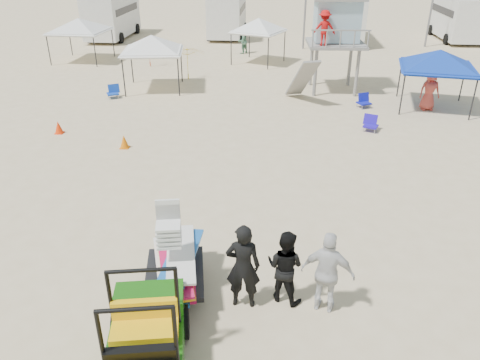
# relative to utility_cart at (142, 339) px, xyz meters

# --- Properties ---
(ground) EXTENTS (140.00, 140.00, 0.00)m
(ground) POSITION_rel_utility_cart_xyz_m (0.68, 2.23, -0.91)
(ground) COLOR beige
(ground) RESTS_ON ground
(utility_cart) EXTENTS (1.71, 2.76, 1.95)m
(utility_cart) POSITION_rel_utility_cart_xyz_m (0.00, 0.00, 0.00)
(utility_cart) COLOR #16560D
(utility_cart) RESTS_ON ground
(surf_trailer) EXTENTS (1.52, 2.37, 1.94)m
(surf_trailer) POSITION_rel_utility_cart_xyz_m (0.01, 2.34, -0.12)
(surf_trailer) COLOR black
(surf_trailer) RESTS_ON ground
(man_left) EXTENTS (0.71, 0.47, 1.94)m
(man_left) POSITION_rel_utility_cart_xyz_m (1.52, 2.04, 0.06)
(man_left) COLOR black
(man_left) RESTS_ON ground
(man_mid) EXTENTS (1.00, 0.91, 1.67)m
(man_mid) POSITION_rel_utility_cart_xyz_m (2.37, 2.29, -0.08)
(man_mid) COLOR black
(man_mid) RESTS_ON ground
(man_right) EXTENTS (1.15, 0.69, 1.84)m
(man_right) POSITION_rel_utility_cart_xyz_m (3.22, 2.04, 0.01)
(man_right) COLOR silver
(man_right) RESTS_ON ground
(lifeguard_tower) EXTENTS (2.89, 2.89, 4.41)m
(lifeguard_tower) POSITION_rel_utility_cart_xyz_m (4.71, 18.59, 2.37)
(lifeguard_tower) COLOR gray
(lifeguard_tower) RESTS_ON ground
(canopy_blue) EXTENTS (3.51, 3.51, 3.04)m
(canopy_blue) POSITION_rel_utility_cart_xyz_m (9.12, 16.00, 1.58)
(canopy_blue) COLOR black
(canopy_blue) RESTS_ON ground
(canopy_white_a) EXTENTS (3.21, 3.21, 3.14)m
(canopy_white_a) POSITION_rel_utility_cart_xyz_m (-4.37, 17.96, 1.68)
(canopy_white_a) COLOR black
(canopy_white_a) RESTS_ON ground
(canopy_white_b) EXTENTS (3.27, 3.27, 3.05)m
(canopy_white_b) POSITION_rel_utility_cart_xyz_m (-10.62, 24.04, 1.59)
(canopy_white_b) COLOR black
(canopy_white_b) RESTS_ON ground
(canopy_white_c) EXTENTS (3.50, 3.50, 3.15)m
(canopy_white_c) POSITION_rel_utility_cart_xyz_m (0.67, 24.37, 1.69)
(canopy_white_c) COLOR black
(canopy_white_c) RESTS_ON ground
(umbrella_a) EXTENTS (2.16, 2.19, 1.76)m
(umbrella_a) POSITION_rel_utility_cart_xyz_m (-5.91, 22.81, -0.03)
(umbrella_a) COLOR #BF3714
(umbrella_a) RESTS_ON ground
(umbrella_b) EXTENTS (2.71, 2.70, 1.75)m
(umbrella_b) POSITION_rel_utility_cart_xyz_m (-2.98, 20.05, -0.04)
(umbrella_b) COLOR gold
(umbrella_b) RESTS_ON ground
(cone_near) EXTENTS (0.34, 0.34, 0.50)m
(cone_near) POSITION_rel_utility_cart_xyz_m (-6.62, 11.31, -0.66)
(cone_near) COLOR #FF3408
(cone_near) RESTS_ON ground
(cone_far) EXTENTS (0.34, 0.34, 0.50)m
(cone_far) POSITION_rel_utility_cart_xyz_m (-3.54, 10.07, -0.66)
(cone_far) COLOR orange
(cone_far) RESTS_ON ground
(beach_chair_a) EXTENTS (0.71, 0.79, 0.64)m
(beach_chair_a) POSITION_rel_utility_cart_xyz_m (-6.03, 16.27, -0.60)
(beach_chair_a) COLOR #0F3AAC
(beach_chair_a) RESTS_ON ground
(beach_chair_b) EXTENTS (0.71, 0.78, 0.64)m
(beach_chair_b) POSITION_rel_utility_cart_xyz_m (6.02, 15.80, -0.60)
(beach_chair_b) COLOR #0F16A7
(beach_chair_b) RESTS_ON ground
(beach_chair_c) EXTENTS (0.69, 0.76, 0.64)m
(beach_chair_c) POSITION_rel_utility_cart_xyz_m (5.84, 12.73, -0.60)
(beach_chair_c) COLOR #2110B5
(beach_chair_c) RESTS_ON ground
(rv_far_left) EXTENTS (2.64, 6.80, 3.25)m
(rv_far_left) POSITION_rel_utility_cart_xyz_m (-11.32, 32.23, 0.89)
(rv_far_left) COLOR silver
(rv_far_left) RESTS_ON ground
(rv_mid_left) EXTENTS (2.65, 6.50, 3.25)m
(rv_mid_left) POSITION_rel_utility_cart_xyz_m (-2.32, 33.73, 0.89)
(rv_mid_left) COLOR silver
(rv_mid_left) RESTS_ON ground
(rv_mid_right) EXTENTS (2.64, 7.00, 3.25)m
(rv_mid_right) POSITION_rel_utility_cart_xyz_m (6.68, 32.23, 0.89)
(rv_mid_right) COLOR silver
(rv_mid_right) RESTS_ON ground
(rv_far_right) EXTENTS (2.64, 6.60, 3.25)m
(rv_far_right) POSITION_rel_utility_cart_xyz_m (15.68, 33.73, 0.89)
(rv_far_right) COLOR silver
(rv_far_right) RESTS_ON ground
(distant_beachgoers) EXTENTS (10.37, 12.36, 1.81)m
(distant_beachgoers) POSITION_rel_utility_cart_xyz_m (4.33, 21.20, -0.04)
(distant_beachgoers) COLOR #C04337
(distant_beachgoers) RESTS_ON ground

